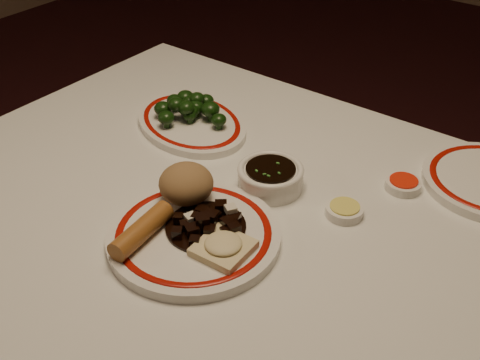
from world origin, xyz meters
name	(u,v)px	position (x,y,z in m)	size (l,w,h in m)	color
dining_table	(239,251)	(0.00, 0.00, 0.66)	(1.20, 0.90, 0.75)	white
main_plate	(194,236)	(-0.01, -0.11, 0.76)	(0.30, 0.30, 0.02)	white
rice_mound	(186,184)	(-0.07, -0.05, 0.80)	(0.09, 0.09, 0.07)	#997148
spring_roll	(142,230)	(-0.06, -0.17, 0.78)	(0.03, 0.03, 0.12)	#A06127
fried_wonton	(223,246)	(0.06, -0.11, 0.78)	(0.08, 0.08, 0.02)	beige
stirfry_heap	(208,223)	(0.00, -0.08, 0.78)	(0.13, 0.13, 0.03)	black
broccoli_plate	(191,123)	(-0.25, 0.16, 0.76)	(0.32, 0.30, 0.02)	white
broccoli_pile	(188,107)	(-0.26, 0.17, 0.79)	(0.15, 0.14, 0.05)	#23471C
soy_bowl	(270,178)	(0.00, 0.08, 0.77)	(0.11, 0.11, 0.04)	white
sweet_sour_dish	(403,184)	(0.19, 0.22, 0.76)	(0.06, 0.06, 0.02)	white
mustard_dish	(344,210)	(0.15, 0.10, 0.76)	(0.06, 0.06, 0.02)	white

